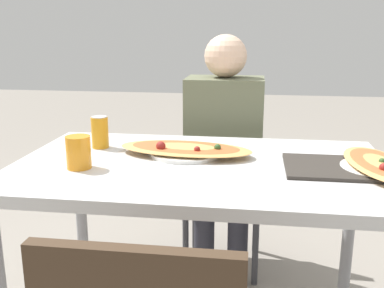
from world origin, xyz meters
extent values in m
cube|color=silver|center=(0.00, 0.00, 0.74)|extent=(1.31, 0.79, 0.04)
cylinder|color=#99999E|center=(-0.60, 0.34, 0.36)|extent=(0.05, 0.05, 0.72)
cylinder|color=#99999E|center=(0.60, 0.34, 0.36)|extent=(0.05, 0.05, 0.72)
cube|color=#3F2D1E|center=(0.04, 0.66, 0.43)|extent=(0.40, 0.40, 0.04)
cube|color=#3F2D1E|center=(0.04, 0.84, 0.66)|extent=(0.38, 0.03, 0.42)
cylinder|color=#38383D|center=(0.21, 0.49, 0.20)|extent=(0.03, 0.03, 0.41)
cylinder|color=#38383D|center=(-0.13, 0.49, 0.20)|extent=(0.03, 0.03, 0.41)
cylinder|color=#38383D|center=(0.21, 0.83, 0.20)|extent=(0.03, 0.03, 0.41)
cylinder|color=#38383D|center=(-0.13, 0.83, 0.20)|extent=(0.03, 0.03, 0.41)
cylinder|color=#2D2D38|center=(0.12, 0.53, 0.22)|extent=(0.10, 0.10, 0.45)
cylinder|color=#2D2D38|center=(-0.04, 0.53, 0.22)|extent=(0.10, 0.10, 0.45)
cube|color=#60664C|center=(0.04, 0.63, 0.72)|extent=(0.37, 0.25, 0.54)
sphere|color=beige|center=(0.04, 0.63, 1.09)|extent=(0.20, 0.20, 0.20)
cylinder|color=white|center=(-0.07, 0.10, 0.77)|extent=(0.26, 0.26, 0.01)
ellipsoid|color=tan|center=(-0.07, 0.10, 0.78)|extent=(0.52, 0.27, 0.02)
ellipsoid|color=#D16033|center=(-0.07, 0.10, 0.79)|extent=(0.43, 0.22, 0.01)
sphere|color=#335928|center=(0.05, 0.08, 0.80)|extent=(0.03, 0.03, 0.03)
sphere|color=maroon|center=(-0.02, 0.04, 0.80)|extent=(0.02, 0.02, 0.02)
sphere|color=maroon|center=(-0.15, 0.06, 0.80)|extent=(0.04, 0.04, 0.04)
cylinder|color=orange|center=(-0.42, 0.15, 0.82)|extent=(0.07, 0.07, 0.12)
cylinder|color=silver|center=(-0.42, 0.15, 0.88)|extent=(0.06, 0.06, 0.00)
cylinder|color=orange|center=(-0.40, -0.12, 0.82)|extent=(0.08, 0.08, 0.11)
cube|color=#332D28|center=(0.50, -0.01, 0.77)|extent=(0.43, 0.27, 0.01)
cylinder|color=white|center=(0.60, -0.01, 0.77)|extent=(0.25, 0.25, 0.01)
ellipsoid|color=tan|center=(0.60, -0.01, 0.78)|extent=(0.25, 0.45, 0.02)
ellipsoid|color=#D16033|center=(0.60, -0.01, 0.79)|extent=(0.20, 0.37, 0.01)
sphere|color=#335928|center=(0.60, -0.01, 0.80)|extent=(0.02, 0.02, 0.02)
sphere|color=maroon|center=(0.59, -0.09, 0.80)|extent=(0.03, 0.03, 0.03)
camera|label=1|loc=(0.18, -1.50, 1.22)|focal=42.00mm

